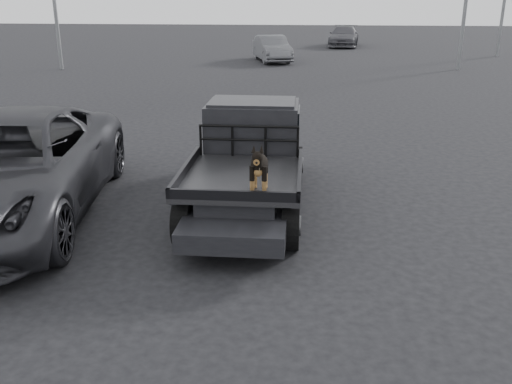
# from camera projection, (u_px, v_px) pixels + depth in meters

# --- Properties ---
(ground) EXTENTS (120.00, 120.00, 0.00)m
(ground) POSITION_uv_depth(u_px,v_px,m) (223.00, 257.00, 8.51)
(ground) COLOR black
(ground) RESTS_ON ground
(flatbed_ute) EXTENTS (2.00, 5.40, 0.92)m
(flatbed_ute) POSITION_uv_depth(u_px,v_px,m) (248.00, 184.00, 10.32)
(flatbed_ute) COLOR black
(flatbed_ute) RESTS_ON ground
(ute_cab) EXTENTS (1.72, 1.30, 0.88)m
(ute_cab) POSITION_uv_depth(u_px,v_px,m) (253.00, 123.00, 10.91)
(ute_cab) COLOR black
(ute_cab) RESTS_ON flatbed_ute
(headache_rack) EXTENTS (1.80, 0.08, 0.55)m
(headache_rack) POSITION_uv_depth(u_px,v_px,m) (249.00, 141.00, 10.26)
(headache_rack) COLOR black
(headache_rack) RESTS_ON flatbed_ute
(dog) EXTENTS (0.32, 0.60, 0.74)m
(dog) POSITION_uv_depth(u_px,v_px,m) (259.00, 168.00, 8.41)
(dog) COLOR black
(dog) RESTS_ON flatbed_ute
(parked_suv) EXTENTS (3.75, 6.76, 1.79)m
(parked_suv) POSITION_uv_depth(u_px,v_px,m) (6.00, 169.00, 9.70)
(parked_suv) COLOR #2C2C31
(parked_suv) RESTS_ON ground
(distant_car_a) EXTENTS (2.56, 4.45, 1.39)m
(distant_car_a) POSITION_uv_depth(u_px,v_px,m) (272.00, 49.00, 31.56)
(distant_car_a) COLOR #515256
(distant_car_a) RESTS_ON ground
(distant_car_b) EXTENTS (2.47, 4.95, 1.38)m
(distant_car_b) POSITION_uv_depth(u_px,v_px,m) (344.00, 36.00, 40.04)
(distant_car_b) COLOR #48474D
(distant_car_b) RESTS_ON ground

